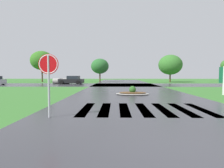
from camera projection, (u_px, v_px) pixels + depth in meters
name	position (u px, v px, depth m)	size (l,w,h in m)	color
ground_plane	(179.00, 158.00, 3.71)	(120.00, 120.00, 0.10)	#38722D
asphalt_roadway	(133.00, 96.00, 13.69)	(9.52, 80.00, 0.01)	#35353A
asphalt_cross_road	(124.00, 85.00, 27.85)	(90.00, 8.57, 0.01)	#35353A
crosswalk_stripes	(143.00, 109.00, 8.57)	(5.85, 3.41, 0.01)	white
stop_sign	(49.00, 71.00, 6.86)	(0.76, 0.08, 2.40)	#B2B5BA
median_island	(132.00, 93.00, 14.79)	(2.67, 1.84, 0.68)	#9E9B93
car_white_sedan	(72.00, 80.00, 30.31)	(4.07, 2.27, 1.35)	black
drainage_pipe_stack	(61.00, 81.00, 30.85)	(2.70, 1.00, 0.92)	#9E9B93
background_treeline	(116.00, 64.00, 37.45)	(42.61, 6.34, 6.39)	#4C3823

